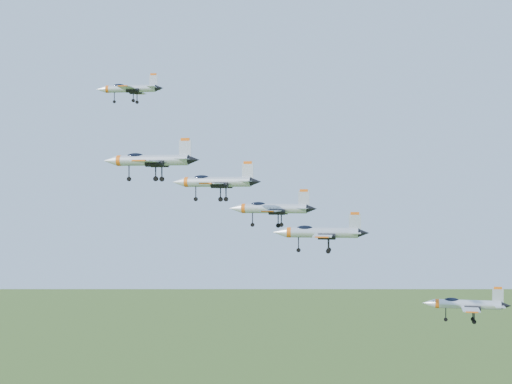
{
  "coord_description": "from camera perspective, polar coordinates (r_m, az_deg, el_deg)",
  "views": [
    {
      "loc": [
        9.33,
        -103.71,
        135.69
      ],
      "look_at": [
        2.88,
        -2.62,
        135.77
      ],
      "focal_mm": 50.0,
      "sensor_mm": 36.0,
      "label": 1
    }
  ],
  "objects": [
    {
      "name": "jet_lead",
      "position": [
        123.25,
        -10.14,
        8.15
      ],
      "size": [
        11.74,
        9.71,
        3.14
      ],
      "rotation": [
        0.0,
        0.0,
        -0.07
      ],
      "color": "silver"
    },
    {
      "name": "jet_left_high",
      "position": [
        101.37,
        -3.31,
        0.83
      ],
      "size": [
        13.35,
        11.25,
        3.59
      ],
      "rotation": [
        0.0,
        0.0,
        -0.22
      ],
      "color": "silver"
    },
    {
      "name": "jet_right_high",
      "position": [
        91.74,
        -8.51,
        2.55
      ],
      "size": [
        12.96,
        10.82,
        3.47
      ],
      "rotation": [
        0.0,
        0.0,
        -0.14
      ],
      "color": "silver"
    },
    {
      "name": "jet_left_low",
      "position": [
        109.64,
        1.24,
        -1.31
      ],
      "size": [
        13.87,
        11.61,
        3.71
      ],
      "rotation": [
        0.0,
        0.0,
        -0.17
      ],
      "color": "silver"
    },
    {
      "name": "jet_right_low",
      "position": [
        90.91,
        5.09,
        -3.24
      ],
      "size": [
        12.31,
        10.19,
        3.29
      ],
      "rotation": [
        0.0,
        0.0,
        -0.08
      ],
      "color": "silver"
    },
    {
      "name": "jet_trail",
      "position": [
        101.5,
        16.38,
        -8.6
      ],
      "size": [
        11.68,
        9.76,
        3.13
      ],
      "rotation": [
        0.0,
        0.0,
        -0.15
      ],
      "color": "silver"
    }
  ]
}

